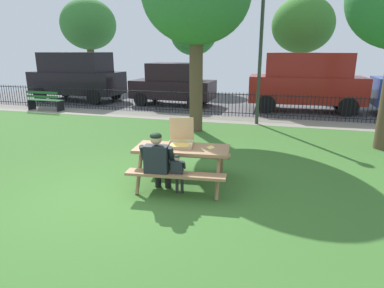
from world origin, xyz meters
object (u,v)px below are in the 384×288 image
object	(u,v)px
pizza_slice_on_table	(211,147)
park_bench_left	(45,101)
parked_car_left	(173,84)
far_tree_midleft	(194,35)
child_at_table	(178,170)
picnic_table_foreground	(182,156)
pizza_box_open	(181,140)
parked_car_center	(306,81)
parked_car_far_left	(77,75)
adult_at_table	(158,160)
far_tree_center	(303,25)
far_tree_left	(88,25)
lamp_post_walkway	(261,47)

from	to	relation	value
pizza_slice_on_table	park_bench_left	bearing A→B (deg)	144.70
parked_car_left	far_tree_midleft	bearing A→B (deg)	95.98
child_at_table	picnic_table_foreground	bearing A→B (deg)	98.70
parked_car_left	child_at_table	bearing A→B (deg)	-70.98
pizza_box_open	parked_car_center	size ratio (longest dim) A/B	0.13
child_at_table	park_bench_left	bearing A→B (deg)	140.34
parked_car_far_left	picnic_table_foreground	bearing A→B (deg)	-47.42
pizza_box_open	park_bench_left	size ratio (longest dim) A/B	0.38
adult_at_table	child_at_table	bearing A→B (deg)	0.75
park_bench_left	pizza_box_open	bearing A→B (deg)	-37.34
far_tree_center	parked_car_center	bearing A→B (deg)	-89.18
far_tree_left	park_bench_left	bearing A→B (deg)	-70.73
pizza_slice_on_table	parked_car_far_left	distance (m)	12.86
adult_at_table	parked_car_left	world-z (taller)	parked_car_left
pizza_box_open	lamp_post_walkway	xyz separation A→B (m)	(1.02, 5.95, 1.80)
child_at_table	lamp_post_walkway	distance (m)	7.02
lamp_post_walkway	far_tree_left	size ratio (longest dim) A/B	0.74
lamp_post_walkway	picnic_table_foreground	bearing A→B (deg)	-98.89
park_bench_left	far_tree_midleft	xyz separation A→B (m)	(4.33, 9.01, 3.06)
far_tree_midleft	parked_car_far_left	bearing A→B (deg)	-126.81
child_at_table	park_bench_left	xyz separation A→B (m)	(-8.35, 6.92, -0.08)
picnic_table_foreground	far_tree_midleft	world-z (taller)	far_tree_midleft
parked_car_far_left	parked_car_left	bearing A→B (deg)	0.00
pizza_slice_on_table	far_tree_left	size ratio (longest dim) A/B	0.03
pizza_slice_on_table	park_bench_left	world-z (taller)	park_bench_left
parked_car_center	parked_car_left	bearing A→B (deg)	-180.00
child_at_table	park_bench_left	size ratio (longest dim) A/B	0.50
picnic_table_foreground	park_bench_left	size ratio (longest dim) A/B	1.20
parked_car_far_left	parked_car_center	bearing A→B (deg)	0.00
far_tree_center	far_tree_midleft	bearing A→B (deg)	180.00
picnic_table_foreground	pizza_box_open	xyz separation A→B (m)	(-0.07, 0.14, 0.27)
parked_car_left	pizza_box_open	bearing A→B (deg)	-70.52
parked_car_left	far_tree_center	xyz separation A→B (m)	(5.93, 6.13, 2.95)
lamp_post_walkway	parked_car_center	distance (m)	3.90
child_at_table	parked_car_left	distance (m)	10.39
pizza_box_open	far_tree_midleft	distance (m)	15.97
pizza_box_open	child_at_table	world-z (taller)	pizza_box_open
park_bench_left	far_tree_left	size ratio (longest dim) A/B	0.27
far_tree_left	parked_car_center	bearing A→B (deg)	-23.43
parked_car_left	pizza_slice_on_table	bearing A→B (deg)	-67.21
pizza_slice_on_table	far_tree_center	world-z (taller)	far_tree_center
parked_car_left	parked_car_center	bearing A→B (deg)	0.00
picnic_table_foreground	parked_car_left	size ratio (longest dim) A/B	0.49
parked_car_far_left	parked_car_center	size ratio (longest dim) A/B	1.00
pizza_box_open	parked_car_far_left	distance (m)	12.47
pizza_box_open	parked_car_far_left	xyz separation A→B (m)	(-8.46, 9.15, 0.44)
parked_car_left	parked_car_center	size ratio (longest dim) A/B	0.83
pizza_box_open	far_tree_midleft	xyz separation A→B (m)	(-3.88, 15.27, 2.61)
pizza_slice_on_table	parked_car_far_left	bearing A→B (deg)	134.82
pizza_box_open	far_tree_midleft	size ratio (longest dim) A/B	0.13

